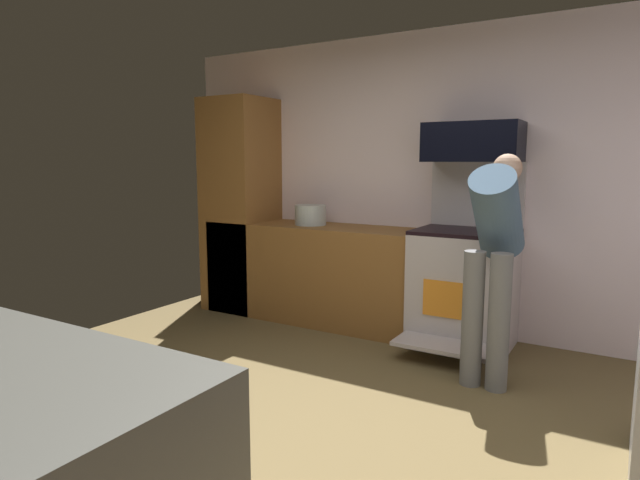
{
  "coord_description": "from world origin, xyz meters",
  "views": [
    {
      "loc": [
        1.56,
        -2.25,
        1.48
      ],
      "look_at": [
        0.04,
        0.3,
        1.05
      ],
      "focal_mm": 30.12,
      "sensor_mm": 36.0,
      "label": 1
    }
  ],
  "objects_px": {
    "oven_range": "(464,284)",
    "stock_pot": "(311,215)",
    "microwave": "(473,142)",
    "person_cook": "(494,248)"
  },
  "relations": [
    {
      "from": "oven_range",
      "to": "stock_pot",
      "type": "bearing_deg",
      "value": 179.48
    },
    {
      "from": "stock_pot",
      "to": "person_cook",
      "type": "bearing_deg",
      "value": -18.72
    },
    {
      "from": "person_cook",
      "to": "stock_pot",
      "type": "xyz_separation_m",
      "value": [
        -1.82,
        0.62,
        0.07
      ]
    },
    {
      "from": "microwave",
      "to": "stock_pot",
      "type": "distance_m",
      "value": 1.6
    },
    {
      "from": "stock_pot",
      "to": "microwave",
      "type": "bearing_deg",
      "value": 3.13
    },
    {
      "from": "microwave",
      "to": "person_cook",
      "type": "distance_m",
      "value": 1.06
    },
    {
      "from": "microwave",
      "to": "stock_pot",
      "type": "bearing_deg",
      "value": -176.87
    },
    {
      "from": "person_cook",
      "to": "stock_pot",
      "type": "bearing_deg",
      "value": 161.28
    },
    {
      "from": "oven_range",
      "to": "microwave",
      "type": "xyz_separation_m",
      "value": [
        0.0,
        0.09,
        1.13
      ]
    },
    {
      "from": "person_cook",
      "to": "stock_pot",
      "type": "height_order",
      "value": "person_cook"
    }
  ]
}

